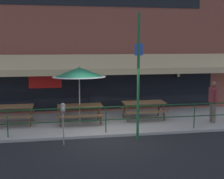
% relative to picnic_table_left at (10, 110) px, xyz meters
% --- Properties ---
extents(ground_plane, '(120.00, 120.00, 0.00)m').
position_rel_picnic_table_left_xyz_m(ground_plane, '(3.59, -2.09, -0.71)').
color(ground_plane, black).
extents(patio_deck, '(15.00, 4.00, 0.10)m').
position_rel_picnic_table_left_xyz_m(patio_deck, '(3.59, -0.09, -0.66)').
color(patio_deck, '#ADA89E').
rests_on(patio_deck, ground).
extents(restaurant_building, '(15.00, 1.60, 8.18)m').
position_rel_picnic_table_left_xyz_m(restaurant_building, '(3.59, 2.13, 3.35)').
color(restaurant_building, brown).
rests_on(restaurant_building, ground).
extents(patio_railing, '(13.84, 0.04, 0.97)m').
position_rel_picnic_table_left_xyz_m(patio_railing, '(3.59, -1.79, 0.09)').
color(patio_railing, '#194723').
rests_on(patio_railing, patio_deck).
extents(picnic_table_left, '(1.80, 1.42, 0.76)m').
position_rel_picnic_table_left_xyz_m(picnic_table_left, '(0.00, 0.00, 0.00)').
color(picnic_table_left, brown).
rests_on(picnic_table_left, patio_deck).
extents(picnic_table_centre, '(1.80, 1.42, 0.76)m').
position_rel_picnic_table_left_xyz_m(picnic_table_centre, '(2.76, -0.29, 0.00)').
color(picnic_table_centre, brown).
rests_on(picnic_table_centre, patio_deck).
extents(picnic_table_right, '(1.80, 1.42, 0.76)m').
position_rel_picnic_table_left_xyz_m(picnic_table_right, '(5.52, -0.05, 0.00)').
color(picnic_table_right, brown).
rests_on(picnic_table_right, patio_deck).
extents(patio_umbrella_centre, '(2.14, 2.14, 2.38)m').
position_rel_picnic_table_left_xyz_m(patio_umbrella_centre, '(2.76, -0.21, 1.47)').
color(patio_umbrella_centre, '#B7B2A8').
rests_on(patio_umbrella_centre, patio_deck).
extents(pedestrian_walking, '(0.25, 0.62, 1.71)m').
position_rel_picnic_table_left_xyz_m(pedestrian_walking, '(8.18, -1.10, 0.35)').
color(pedestrian_walking, '#665B4C').
rests_on(pedestrian_walking, patio_deck).
extents(parking_meter_near, '(0.15, 0.16, 1.42)m').
position_rel_picnic_table_left_xyz_m(parking_meter_near, '(2.03, -2.67, 0.44)').
color(parking_meter_near, gray).
rests_on(parking_meter_near, ground).
extents(street_sign_pole, '(0.28, 0.09, 4.36)m').
position_rel_picnic_table_left_xyz_m(street_sign_pole, '(4.59, -2.54, 1.53)').
color(street_sign_pole, '#1E6033').
rests_on(street_sign_pole, ground).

